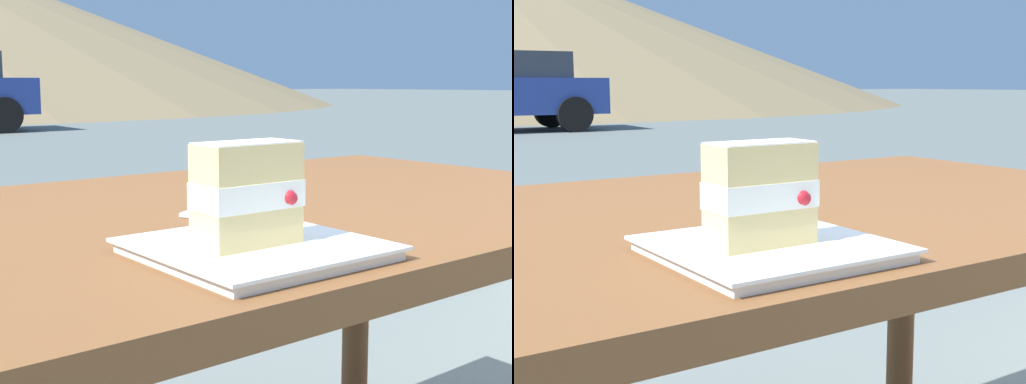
# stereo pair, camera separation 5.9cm
# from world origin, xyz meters

# --- Properties ---
(patio_table) EXTENTS (1.59, 0.87, 0.75)m
(patio_table) POSITION_xyz_m (0.00, 0.00, 0.66)
(patio_table) COLOR brown
(patio_table) RESTS_ON ground
(dessert_plate) EXTENTS (0.24, 0.24, 0.02)m
(dessert_plate) POSITION_xyz_m (-0.12, -0.29, 0.76)
(dessert_plate) COLOR white
(dessert_plate) RESTS_ON patio_table
(cake_slice) EXTENTS (0.12, 0.07, 0.11)m
(cake_slice) POSITION_xyz_m (-0.14, -0.29, 0.83)
(cake_slice) COLOR #E0C17A
(cake_slice) RESTS_ON dessert_plate
(dessert_fork) EXTENTS (0.10, 0.15, 0.01)m
(dessert_fork) POSITION_xyz_m (-0.02, -0.09, 0.76)
(dessert_fork) COLOR silver
(dessert_fork) RESTS_ON patio_table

